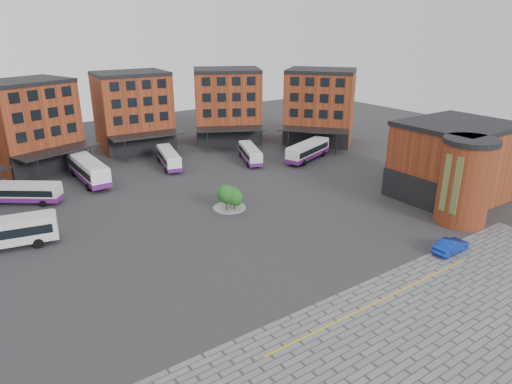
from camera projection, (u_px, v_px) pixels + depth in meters
ground at (271, 246)px, 50.41m from camera, size 160.00×160.00×0.00m
paving_zone at (465, 349)px, 34.55m from camera, size 50.00×22.00×0.02m
yellow_line at (382, 299)px, 40.69m from camera, size 26.00×0.15×0.02m
main_building at (109, 126)px, 74.74m from camera, size 94.14×42.48×14.60m
east_building at (456, 164)px, 61.53m from camera, size 17.40×15.40×10.60m
tree_island at (231, 197)px, 59.66m from camera, size 4.40×4.40×3.56m
bus_b at (22, 192)px, 61.74m from camera, size 9.76×8.11×2.92m
bus_c at (89, 170)px, 70.08m from camera, size 3.34×12.63×3.55m
bus_d at (169, 158)px, 77.45m from camera, size 4.69×10.49×2.88m
bus_e at (250, 153)px, 80.35m from camera, size 5.64×9.92×2.75m
bus_f at (308, 150)px, 81.29m from camera, size 11.61×6.43×3.22m
blue_car at (451, 246)px, 48.83m from camera, size 4.73×1.78×1.54m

